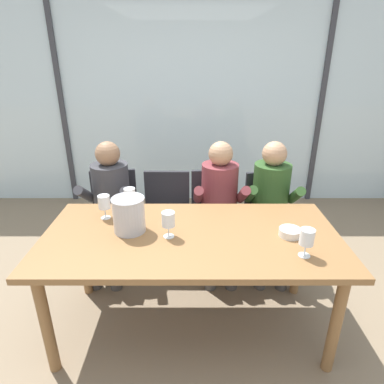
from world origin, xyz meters
TOP-DOWN VIEW (x-y plane):
  - ground at (0.00, 1.00)m, footprint 14.00×14.00m
  - window_glass_panel at (0.00, 2.32)m, footprint 7.14×0.03m
  - window_mullion_left at (-1.61, 2.30)m, footprint 0.06×0.06m
  - window_mullion_right at (1.61, 2.30)m, footprint 0.06×0.06m
  - hillside_vineyard at (0.00, 6.58)m, footprint 13.14×2.40m
  - dining_table at (0.00, 0.00)m, footprint 1.94×0.93m
  - chair_near_curtain at (-0.72, 0.91)m, footprint 0.50×0.50m
  - chair_left_of_center at (-0.23, 0.87)m, footprint 0.45×0.45m
  - chair_center at (0.21, 0.90)m, footprint 0.45×0.45m
  - chair_right_of_center at (0.72, 0.86)m, footprint 0.50×0.50m
  - person_charcoal_jacket at (-0.71, 0.74)m, footprint 0.48×0.62m
  - person_maroon_top at (0.25, 0.74)m, footprint 0.46×0.61m
  - person_olive_shirt at (0.70, 0.74)m, footprint 0.48×0.62m
  - ice_bucket_primary at (-0.40, 0.05)m, footprint 0.22×0.22m
  - tasting_bowl at (0.64, -0.02)m, footprint 0.14×0.14m
  - wine_glass_by_left_taster at (-0.45, 0.36)m, footprint 0.08×0.08m
  - wine_glass_near_bucket at (0.66, -0.25)m, footprint 0.08×0.08m
  - wine_glass_center_pour at (-0.14, -0.03)m, footprint 0.08×0.08m
  - wine_glass_by_right_taster at (-0.61, 0.23)m, footprint 0.08×0.08m

SIDE VIEW (x-z plane):
  - ground at x=0.00m, z-range 0.00..0.00m
  - chair_near_curtain at x=-0.72m, z-range 0.07..0.93m
  - chair_left_of_center at x=-0.23m, z-range 0.07..0.93m
  - chair_center at x=0.21m, z-range 0.07..0.93m
  - chair_right_of_center at x=0.72m, z-range 0.07..0.93m
  - person_charcoal_jacket at x=-0.71m, z-range 0.08..1.26m
  - person_maroon_top at x=0.25m, z-range 0.08..1.26m
  - person_olive_shirt at x=0.70m, z-range 0.08..1.26m
  - dining_table at x=0.00m, z-range 0.30..1.08m
  - tasting_bowl at x=0.64m, z-range 0.77..0.82m
  - hillside_vineyard at x=0.00m, z-range 0.00..1.77m
  - wine_glass_near_bucket at x=0.66m, z-range 0.80..0.98m
  - wine_glass_center_pour at x=-0.14m, z-range 0.80..0.98m
  - wine_glass_by_right_taster at x=-0.61m, z-range 0.80..0.98m
  - ice_bucket_primary at x=-0.40m, z-range 0.78..1.01m
  - wine_glass_by_left_taster at x=-0.45m, z-range 0.81..0.98m
  - window_glass_panel at x=0.00m, z-range 0.00..2.60m
  - window_mullion_left at x=-1.61m, z-range 0.00..2.60m
  - window_mullion_right at x=1.61m, z-range 0.00..2.60m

